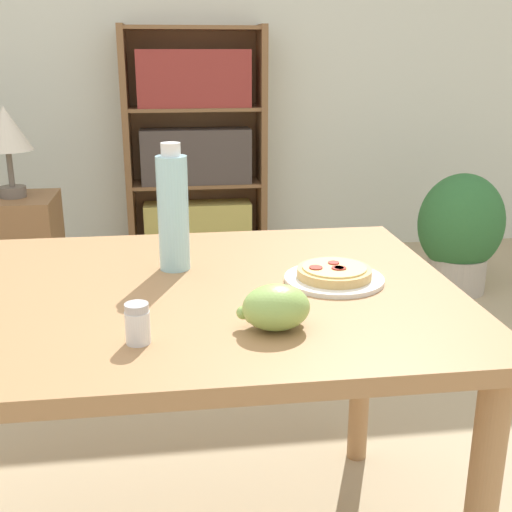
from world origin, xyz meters
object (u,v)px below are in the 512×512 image
drink_bottle (173,211)px  bookshelf (196,153)px  side_table (22,265)px  potted_plant_floor (460,231)px  pizza_on_plate (334,275)px  table_lamp (6,133)px  grape_bunch (276,308)px  salt_shaker (137,324)px

drink_bottle → bookshelf: 2.36m
side_table → potted_plant_floor: size_ratio=0.99×
pizza_on_plate → bookshelf: 2.49m
potted_plant_floor → table_lamp: bearing=-174.2°
grape_bunch → drink_bottle: (-0.18, 0.37, 0.10)m
grape_bunch → table_lamp: table_lamp is taller
pizza_on_plate → side_table: 1.87m
pizza_on_plate → drink_bottle: 0.39m
pizza_on_plate → drink_bottle: (-0.34, 0.13, 0.12)m
grape_bunch → table_lamp: bearing=115.9°
side_table → salt_shaker: bearing=-71.2°
side_table → potted_plant_floor: 2.15m
grape_bunch → salt_shaker: size_ratio=1.83×
salt_shaker → potted_plant_floor: size_ratio=0.12×
salt_shaker → potted_plant_floor: 2.55m
side_table → table_lamp: size_ratio=1.60×
bookshelf → potted_plant_floor: bookshelf is taller
bookshelf → potted_plant_floor: (1.32, -0.75, -0.32)m
salt_shaker → potted_plant_floor: salt_shaker is taller
pizza_on_plate → bookshelf: bookshelf is taller
bookshelf → side_table: bookshelf is taller
grape_bunch → table_lamp: (-0.85, 1.74, 0.12)m
drink_bottle → bookshelf: (0.15, 2.34, -0.22)m
drink_bottle → table_lamp: size_ratio=0.76×
pizza_on_plate → table_lamp: table_lamp is taller
salt_shaker → table_lamp: table_lamp is taller
pizza_on_plate → grape_bunch: 0.29m
table_lamp → potted_plant_floor: size_ratio=0.61×
potted_plant_floor → drink_bottle: bearing=-132.6°
grape_bunch → bookshelf: size_ratio=0.10×
grape_bunch → side_table: bearing=115.9°
pizza_on_plate → table_lamp: 1.83m
drink_bottle → potted_plant_floor: 2.23m
drink_bottle → table_lamp: drink_bottle is taller
drink_bottle → table_lamp: 1.53m
grape_bunch → salt_shaker: grape_bunch is taller
pizza_on_plate → potted_plant_floor: bearing=57.0°
grape_bunch → drink_bottle: bearing=115.6°
table_lamp → potted_plant_floor: bearing=5.8°
pizza_on_plate → salt_shaker: size_ratio=3.01×
pizza_on_plate → bookshelf: (-0.20, 2.48, -0.10)m
grape_bunch → table_lamp: size_ratio=0.35×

